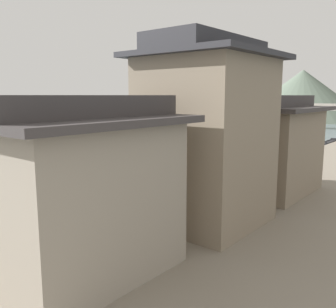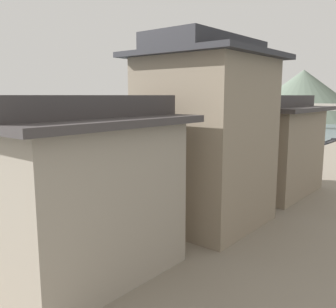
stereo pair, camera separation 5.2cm
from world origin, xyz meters
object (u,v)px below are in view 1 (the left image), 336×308
at_px(boat_moored_third, 62,224).
at_px(boat_midriver_drifting, 276,139).
at_px(boat_moored_far, 329,143).
at_px(boat_midriver_upstream, 304,150).
at_px(boat_upstream_distant, 187,189).
at_px(house_waterfront_tall, 269,145).
at_px(house_waterfront_nearest, 83,189).
at_px(boat_moored_second, 238,137).
at_px(house_waterfront_second, 206,134).
at_px(stone_bridge, 329,113).
at_px(boat_moored_nearest, 191,147).

height_order(boat_moored_third, boat_midriver_drifting, boat_midriver_drifting).
bearing_deg(boat_moored_third, boat_moored_far, 88.87).
relative_size(boat_midriver_upstream, boat_upstream_distant, 1.26).
distance_m(boat_moored_far, house_waterfront_tall, 31.80).
bearing_deg(house_waterfront_tall, house_waterfront_nearest, -91.11).
xyz_separation_m(boat_moored_third, boat_upstream_distant, (0.46, 10.02, -0.10)).
height_order(boat_moored_second, boat_moored_third, boat_moored_third).
relative_size(boat_moored_second, house_waterfront_nearest, 0.85).
height_order(boat_moored_third, house_waterfront_second, house_waterfront_second).
distance_m(house_waterfront_tall, stone_bridge, 54.18).
bearing_deg(boat_upstream_distant, boat_midriver_upstream, 90.17).
xyz_separation_m(boat_moored_second, boat_moored_third, (12.15, -40.70, 0.06)).
bearing_deg(boat_moored_third, boat_midriver_upstream, 89.34).
distance_m(house_waterfront_nearest, house_waterfront_tall, 14.37).
xyz_separation_m(boat_midriver_drifting, house_waterfront_nearest, (11.45, -43.64, 3.29)).
relative_size(house_waterfront_nearest, house_waterfront_second, 0.78).
bearing_deg(boat_midriver_drifting, boat_moored_far, 16.13).
bearing_deg(boat_moored_far, boat_upstream_distant, -90.67).
height_order(boat_moored_second, house_waterfront_nearest, house_waterfront_nearest).
distance_m(boat_midriver_upstream, house_waterfront_nearest, 37.33).
xyz_separation_m(boat_moored_third, house_waterfront_nearest, (5.50, -2.77, 3.34)).
distance_m(boat_moored_third, house_waterfront_second, 8.57).
xyz_separation_m(boat_midriver_upstream, house_waterfront_tall, (5.39, -22.44, 3.44)).
height_order(boat_midriver_drifting, boat_midriver_upstream, boat_midriver_drifting).
height_order(boat_midriver_upstream, house_waterfront_nearest, house_waterfront_nearest).
relative_size(house_waterfront_second, house_waterfront_tall, 1.20).
distance_m(boat_midriver_upstream, house_waterfront_second, 30.69).
bearing_deg(boat_moored_third, house_waterfront_second, 35.81).
height_order(boat_midriver_drifting, house_waterfront_second, house_waterfront_second).
height_order(boat_moored_third, boat_upstream_distant, boat_moored_third).
xyz_separation_m(boat_moored_second, boat_upstream_distant, (12.61, -30.68, -0.04)).
height_order(boat_moored_second, stone_bridge, stone_bridge).
distance_m(boat_moored_second, house_waterfront_nearest, 47.05).
relative_size(boat_upstream_distant, house_waterfront_tall, 0.61).
bearing_deg(boat_moored_third, stone_bridge, 94.79).
distance_m(boat_moored_nearest, house_waterfront_nearest, 33.34).
bearing_deg(boat_upstream_distant, boat_moored_far, 89.33).
xyz_separation_m(boat_moored_third, boat_midriver_upstream, (0.39, 34.04, -0.10)).
bearing_deg(boat_moored_third, boat_midriver_drifting, 98.28).
bearing_deg(boat_midriver_drifting, stone_bridge, 88.71).
height_order(boat_moored_far, house_waterfront_nearest, house_waterfront_nearest).
height_order(boat_moored_third, boat_moored_far, boat_moored_third).
bearing_deg(boat_moored_third, boat_upstream_distant, 87.35).
height_order(boat_moored_nearest, stone_bridge, stone_bridge).
xyz_separation_m(house_waterfront_nearest, house_waterfront_tall, (0.28, 14.37, -0.01)).
bearing_deg(house_waterfront_second, house_waterfront_tall, 90.47).
bearing_deg(boat_moored_nearest, house_waterfront_nearest, -60.43).
distance_m(boat_midriver_upstream, boat_upstream_distant, 24.02).
bearing_deg(house_waterfront_tall, boat_midriver_upstream, 103.51).
bearing_deg(boat_midriver_upstream, stone_bridge, 100.75).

